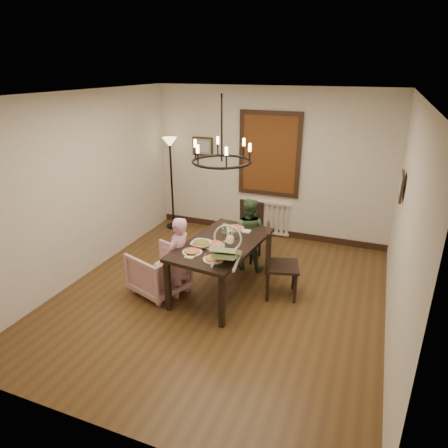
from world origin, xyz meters
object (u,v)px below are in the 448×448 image
Objects in this scene: dining_table at (222,248)px; seated_man at (248,240)px; chair_far at (246,232)px; baby_bouncer at (226,250)px; chair_right at (282,262)px; floor_lamp at (172,185)px; elderly_woman at (179,264)px; armchair at (159,271)px; drinking_glass at (230,241)px.

seated_man reaches higher than dining_table.
dining_table is 1.78× the size of chair_far.
chair_right is at bearing 43.46° from baby_bouncer.
chair_right is 3.27m from floor_lamp.
chair_far is 1.57m from elderly_woman.
chair_right reaches higher than seated_man.
armchair is at bearing -112.25° from chair_far.
chair_right is 2.03× the size of baby_bouncer.
floor_lamp is (-2.71, 1.79, 0.37)m from chair_right.
baby_bouncer is 0.50m from drinking_glass.
baby_bouncer reaches higher than drinking_glass.
drinking_glass is at bearing 125.00° from armchair.
chair_far is 1.73m from armchair.
baby_bouncer is at bearing -73.56° from chair_far.
baby_bouncer is (0.29, -1.70, 0.46)m from chair_far.
armchair is at bearing -164.71° from drinking_glass.
floor_lamp is (-1.34, 2.31, 0.40)m from elderly_woman.
chair_right is 0.96m from seated_man.
chair_far is 6.97× the size of drinking_glass.
baby_bouncer reaches higher than armchair.
seated_man is 1.47m from baby_bouncer.
drinking_glass is (0.67, 0.25, 0.36)m from elderly_woman.
seated_man is (0.13, -0.32, 0.00)m from chair_far.
elderly_woman reaches higher than drinking_glass.
baby_bouncer reaches higher than dining_table.
armchair is 0.73× the size of seated_man.
seated_man is at bearing 86.99° from baby_bouncer.
baby_bouncer is (-0.56, -0.74, 0.43)m from chair_right.
chair_right reaches higher than elderly_woman.
armchair is 0.40× the size of floor_lamp.
armchair is 0.73× the size of elderly_woman.
armchair is 5.09× the size of drinking_glass.
chair_far is 0.35m from seated_man.
chair_right is at bearing 120.94° from elderly_woman.
chair_right reaches higher than chair_far.
dining_table is at bearing 153.19° from drinking_glass.
seated_man is 2.33m from floor_lamp.
chair_far is 0.55× the size of floor_lamp.
seated_man is (0.12, 0.84, -0.20)m from dining_table.
baby_bouncer is 3.68× the size of drinking_glass.
seated_man is at bearing 91.44° from drinking_glass.
chair_right is at bearing -41.68° from chair_far.
dining_table is 1.18m from chair_far.
baby_bouncer is 3.32m from floor_lamp.
chair_far reaches higher than armchair.
floor_lamp is (-1.86, 0.83, 0.40)m from chair_far.
seated_man is (-0.72, 0.64, -0.03)m from chair_right.
chair_right is at bearing 135.90° from seated_man.
dining_table is 12.44× the size of drinking_glass.
dining_table is at bearing -82.42° from chair_far.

